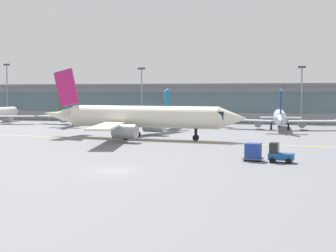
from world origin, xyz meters
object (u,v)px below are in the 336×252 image
object	(u,v)px
taxiing_regional_jet	(141,117)
baggage_tug	(279,154)
gate_airplane_2	(179,115)
apron_light_mast_1	(142,92)
gate_airplane_3	(280,117)
gate_airplane_1	(82,114)
apron_light_mast_0	(7,89)
apron_light_mast_2	(302,92)
cargo_dolly_lead	(253,151)

from	to	relation	value
taxiing_regional_jet	baggage_tug	distance (m)	30.30
gate_airplane_2	apron_light_mast_1	world-z (taller)	apron_light_mast_1
gate_airplane_3	gate_airplane_2	bearing A→B (deg)	79.74
gate_airplane_1	gate_airplane_2	bearing A→B (deg)	-89.78
gate_airplane_3	taxiing_regional_jet	bearing A→B (deg)	137.70
gate_airplane_2	baggage_tug	bearing A→B (deg)	-154.21
gate_airplane_1	apron_light_mast_0	xyz separation A→B (m)	(-28.82, 14.67, 5.87)
gate_airplane_2	baggage_tug	size ratio (longest dim) A/B	8.89
apron_light_mast_1	apron_light_mast_2	xyz separation A→B (m)	(38.73, 1.32, -0.03)
gate_airplane_1	apron_light_mast_2	world-z (taller)	apron_light_mast_2
gate_airplane_2	apron_light_mast_0	bearing A→B (deg)	75.42
apron_light_mast_0	baggage_tug	bearing A→B (deg)	-40.81
baggage_tug	apron_light_mast_2	distance (m)	63.49
gate_airplane_1	baggage_tug	world-z (taller)	gate_airplane_1
baggage_tug	apron_light_mast_0	size ratio (longest dim) A/B	0.18
cargo_dolly_lead	apron_light_mast_2	bearing A→B (deg)	91.61
taxiing_regional_jet	baggage_tug	bearing A→B (deg)	-38.17
apron_light_mast_0	apron_light_mast_2	distance (m)	78.26
apron_light_mast_2	gate_airplane_2	bearing A→B (deg)	-151.55
apron_light_mast_0	gate_airplane_1	bearing A→B (deg)	-26.98
gate_airplane_2	cargo_dolly_lead	size ratio (longest dim) A/B	10.69
gate_airplane_3	apron_light_mast_1	distance (m)	38.09
gate_airplane_3	baggage_tug	bearing A→B (deg)	179.34
gate_airplane_2	taxiing_regional_jet	world-z (taller)	taxiing_regional_jet
apron_light_mast_1	gate_airplane_1	bearing A→B (deg)	-130.70
gate_airplane_3	apron_light_mast_1	bearing A→B (deg)	63.23
gate_airplane_2	apron_light_mast_2	xyz separation A→B (m)	(26.18, 14.19, 5.02)
taxiing_regional_jet	apron_light_mast_0	size ratio (longest dim) A/B	2.28
taxiing_regional_jet	apron_light_mast_1	size ratio (longest dim) A/B	2.55
apron_light_mast_0	apron_light_mast_1	bearing A→B (deg)	-3.23
gate_airplane_1	baggage_tug	size ratio (longest dim) A/B	8.88
apron_light_mast_1	baggage_tug	bearing A→B (deg)	-60.78
baggage_tug	cargo_dolly_lead	xyz separation A→B (m)	(-2.77, 0.39, 0.16)
gate_airplane_2	apron_light_mast_0	distance (m)	54.53
baggage_tug	cargo_dolly_lead	size ratio (longest dim) A/B	1.20
gate_airplane_3	apron_light_mast_1	size ratio (longest dim) A/B	1.81
cargo_dolly_lead	apron_light_mast_0	size ratio (longest dim) A/B	0.15
gate_airplane_3	baggage_tug	distance (m)	45.42
apron_light_mast_1	apron_light_mast_0	bearing A→B (deg)	176.77
gate_airplane_1	taxiing_regional_jet	distance (m)	36.80
gate_airplane_3	cargo_dolly_lead	world-z (taller)	gate_airplane_3
gate_airplane_2	taxiing_regional_jet	bearing A→B (deg)	-178.34
gate_airplane_3	taxiing_regional_jet	size ratio (longest dim) A/B	0.71
baggage_tug	cargo_dolly_lead	distance (m)	2.80
baggage_tug	gate_airplane_3	bearing A→B (deg)	98.54
taxiing_regional_jet	baggage_tug	xyz separation A→B (m)	(21.90, -20.77, -2.56)
taxiing_regional_jet	gate_airplane_3	bearing A→B (deg)	54.23
gate_airplane_2	apron_light_mast_1	xyz separation A→B (m)	(-12.55, 12.86, 5.04)
apron_light_mast_2	apron_light_mast_0	bearing A→B (deg)	179.34
gate_airplane_3	baggage_tug	size ratio (longest dim) A/B	8.88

